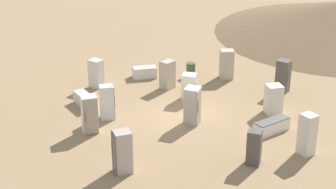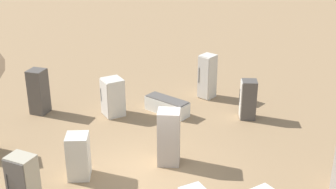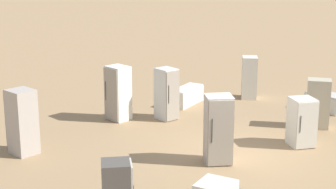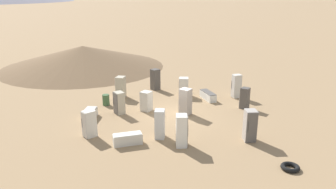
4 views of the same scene
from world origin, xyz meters
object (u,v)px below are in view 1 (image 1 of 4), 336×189
discarded_fridge_4 (226,64)px  discarded_fridge_14 (85,100)px  discarded_fridge_2 (90,114)px  discarded_fridge_1 (96,73)px  discarded_fridge_5 (107,102)px  discarded_fridge_6 (272,126)px  discarded_fridge_12 (189,87)px  discarded_fridge_0 (273,99)px  discarded_fridge_13 (254,147)px  discarded_fridge_9 (144,72)px  discarded_fridge_3 (307,134)px  discarded_fridge_10 (168,74)px  discarded_fridge_7 (283,76)px  discarded_fridge_11 (192,106)px  discarded_fridge_8 (122,152)px  rusty_barrel (191,70)px

discarded_fridge_4 → discarded_fridge_14: bearing=-158.0°
discarded_fridge_2 → discarded_fridge_14: 3.15m
discarded_fridge_1 → discarded_fridge_4: (-2.68, -7.15, 0.06)m
discarded_fridge_4 → discarded_fridge_5: size_ratio=0.99×
discarded_fridge_6 → discarded_fridge_12: (5.30, 1.30, 0.41)m
discarded_fridge_0 → discarded_fridge_2: size_ratio=0.83×
discarded_fridge_0 → discarded_fridge_13: (-3.49, 4.06, 0.02)m
discarded_fridge_9 → discarded_fridge_6: bearing=-150.5°
discarded_fridge_3 → discarded_fridge_10: discarded_fridge_3 is taller
discarded_fridge_1 → discarded_fridge_9: size_ratio=1.05×
discarded_fridge_4 → discarded_fridge_2: bearing=-140.6°
discarded_fridge_7 → discarded_fridge_11: (-0.77, 6.51, 0.02)m
discarded_fridge_10 → discarded_fridge_12: 2.00m
discarded_fridge_1 → discarded_fridge_6: discarded_fridge_1 is taller
discarded_fridge_7 → discarded_fridge_10: discarded_fridge_7 is taller
discarded_fridge_6 → discarded_fridge_5: bearing=43.6°
discarded_fridge_1 → discarded_fridge_7: 10.48m
discarded_fridge_0 → discarded_fridge_4: size_ratio=0.88×
discarded_fridge_3 → discarded_fridge_13: discarded_fridge_3 is taller
discarded_fridge_4 → discarded_fridge_9: bearing=173.5°
discarded_fridge_5 → discarded_fridge_12: size_ratio=1.22×
discarded_fridge_7 → discarded_fridge_11: discarded_fridge_11 is taller
discarded_fridge_1 → discarded_fridge_2: bearing=-144.4°
discarded_fridge_5 → discarded_fridge_6: size_ratio=0.91×
discarded_fridge_11 → discarded_fridge_6: bearing=95.5°
discarded_fridge_12 → discarded_fridge_14: 5.60m
discarded_fridge_4 → discarded_fridge_10: bearing=-162.1°
discarded_fridge_8 → discarded_fridge_9: 10.77m
discarded_fridge_3 → discarded_fridge_0: bearing=65.8°
discarded_fridge_7 → discarded_fridge_2: bearing=-30.2°
discarded_fridge_13 → discarded_fridge_4: bearing=110.1°
discarded_fridge_0 → discarded_fridge_12: size_ratio=1.06×
discarded_fridge_14 → rusty_barrel: 7.15m
discarded_fridge_13 → discarded_fridge_14: 10.04m
discarded_fridge_1 → discarded_fridge_6: bearing=-89.8°
discarded_fridge_1 → discarded_fridge_9: (-0.07, -3.07, -0.51)m
discarded_fridge_2 → discarded_fridge_4: discarded_fridge_2 is taller
discarded_fridge_5 → discarded_fridge_0: bearing=81.8°
discarded_fridge_0 → discarded_fridge_10: 6.38m
discarded_fridge_7 → rusty_barrel: discarded_fridge_7 is taller
discarded_fridge_13 → rusty_barrel: discarded_fridge_13 is taller
discarded_fridge_4 → discarded_fridge_1: bearing=-174.5°
discarded_fridge_4 → discarded_fridge_14: 8.79m
discarded_fridge_4 → discarded_fridge_5: 8.47m
discarded_fridge_11 → discarded_fridge_14: 5.98m
discarded_fridge_3 → discarded_fridge_9: 11.91m
discarded_fridge_8 → discarded_fridge_14: size_ratio=1.13×
discarded_fridge_1 → discarded_fridge_6: (-9.44, -4.89, -0.51)m
discarded_fridge_3 → discarded_fridge_7: size_ratio=1.05×
discarded_fridge_3 → discarded_fridge_8: bearing=156.8°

